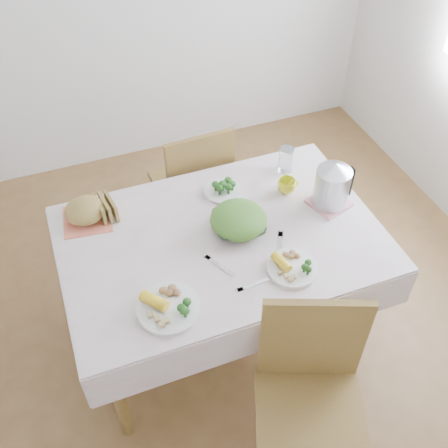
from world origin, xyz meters
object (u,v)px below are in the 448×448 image
object	(u,v)px
salad_bowl	(239,225)
dinner_plate_right	(292,268)
dining_table	(222,287)
electric_kettle	(332,185)
yellow_mug	(287,186)
chair_far	(191,182)
dinner_plate_left	(169,308)
chair_near	(310,418)

from	to	relation	value
salad_bowl	dinner_plate_right	distance (m)	0.34
dining_table	electric_kettle	distance (m)	0.77
dining_table	electric_kettle	bearing A→B (deg)	2.14
yellow_mug	dining_table	bearing A→B (deg)	-156.65
chair_far	yellow_mug	xyz separation A→B (m)	(0.34, -0.58, 0.33)
dinner_plate_right	dinner_plate_left	bearing A→B (deg)	-178.53
dinner_plate_left	electric_kettle	xyz separation A→B (m)	(0.93, 0.34, 0.11)
electric_kettle	salad_bowl	bearing A→B (deg)	174.36
chair_near	electric_kettle	distance (m)	1.07
dining_table	chair_far	bearing A→B (deg)	83.83
yellow_mug	electric_kettle	bearing A→B (deg)	-45.56
chair_near	electric_kettle	xyz separation A→B (m)	(0.51, 0.85, 0.42)
dinner_plate_right	chair_near	bearing A→B (deg)	-105.59
dinner_plate_left	dinner_plate_right	size ratio (longest dim) A/B	1.17
electric_kettle	chair_near	bearing A→B (deg)	-127.22
salad_bowl	yellow_mug	distance (m)	0.37
dining_table	electric_kettle	world-z (taller)	electric_kettle
dining_table	dinner_plate_right	size ratio (longest dim) A/B	6.11
dinner_plate_left	chair_far	bearing A→B (deg)	68.03
dinner_plate_right	yellow_mug	world-z (taller)	yellow_mug
chair_near	yellow_mug	xyz separation A→B (m)	(0.35, 1.01, 0.33)
electric_kettle	dinner_plate_right	bearing A→B (deg)	-144.59
dining_table	salad_bowl	size ratio (longest dim) A/B	5.50
dining_table	chair_near	size ratio (longest dim) A/B	1.42
salad_bowl	dinner_plate_right	bearing A→B (deg)	-67.83
yellow_mug	dinner_plate_right	bearing A→B (deg)	-112.79
chair_near	yellow_mug	world-z (taller)	chair_near
dinner_plate_left	electric_kettle	world-z (taller)	electric_kettle
chair_near	chair_far	bearing A→B (deg)	111.40
dinner_plate_right	yellow_mug	bearing A→B (deg)	67.21
dinner_plate_right	electric_kettle	world-z (taller)	electric_kettle
dining_table	yellow_mug	bearing A→B (deg)	23.35
chair_far	electric_kettle	xyz separation A→B (m)	(0.50, -0.74, 0.42)
dinner_plate_left	dining_table	bearing A→B (deg)	41.89
dinner_plate_left	dinner_plate_right	world-z (taller)	dinner_plate_left
salad_bowl	dinner_plate_right	size ratio (longest dim) A/B	1.11
chair_far	dinner_plate_left	xyz separation A→B (m)	(-0.43, -1.07, 0.31)
electric_kettle	dinner_plate_left	bearing A→B (deg)	-166.47
chair_far	salad_bowl	size ratio (longest dim) A/B	3.65
salad_bowl	yellow_mug	world-z (taller)	yellow_mug
chair_far	dinner_plate_right	bearing A→B (deg)	94.40
chair_near	salad_bowl	bearing A→B (deg)	110.45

